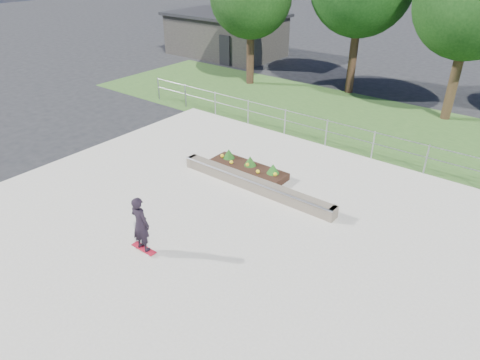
# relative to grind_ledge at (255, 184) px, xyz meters

# --- Properties ---
(ground) EXTENTS (120.00, 120.00, 0.00)m
(ground) POSITION_rel_grind_ledge_xyz_m (0.14, -2.75, -0.26)
(ground) COLOR black
(ground) RESTS_ON ground
(grass_verge) EXTENTS (30.00, 8.00, 0.02)m
(grass_verge) POSITION_rel_grind_ledge_xyz_m (0.14, 8.25, -0.25)
(grass_verge) COLOR #2E5120
(grass_verge) RESTS_ON ground
(concrete_slab) EXTENTS (15.00, 15.00, 0.06)m
(concrete_slab) POSITION_rel_grind_ledge_xyz_m (0.14, -2.75, -0.23)
(concrete_slab) COLOR #AFA99B
(concrete_slab) RESTS_ON ground
(fence) EXTENTS (20.06, 0.06, 1.20)m
(fence) POSITION_rel_grind_ledge_xyz_m (0.14, 4.75, 0.51)
(fence) COLOR #92959A
(fence) RESTS_ON ground
(building) EXTENTS (8.40, 5.40, 3.00)m
(building) POSITION_rel_grind_ledge_xyz_m (-13.85, 15.24, 1.25)
(building) COLOR #282724
(building) RESTS_ON ground
(tree_mid_right) EXTENTS (4.90, 4.90, 7.70)m
(tree_mid_right) POSITION_rel_grind_ledge_xyz_m (3.14, 11.25, 4.97)
(tree_mid_right) COLOR #322114
(tree_mid_right) RESTS_ON ground
(grind_ledge) EXTENTS (6.00, 0.44, 0.43)m
(grind_ledge) POSITION_rel_grind_ledge_xyz_m (0.00, 0.00, 0.00)
(grind_ledge) COLOR brown
(grind_ledge) RESTS_ON concrete_slab
(planter_bed) EXTENTS (3.00, 1.20, 0.61)m
(planter_bed) POSITION_rel_grind_ledge_xyz_m (-0.93, 0.78, -0.02)
(planter_bed) COLOR black
(planter_bed) RESTS_ON concrete_slab
(skateboarder) EXTENTS (0.80, 0.39, 1.69)m
(skateboarder) POSITION_rel_grind_ledge_xyz_m (-0.43, -4.52, 0.67)
(skateboarder) COLOR white
(skateboarder) RESTS_ON concrete_slab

